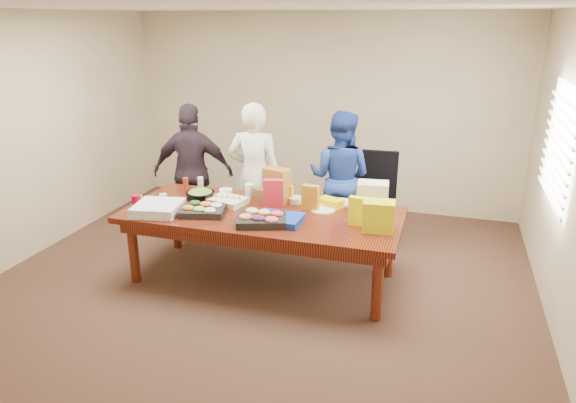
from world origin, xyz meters
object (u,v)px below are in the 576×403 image
(person_center, at_px, (255,175))
(person_right, at_px, (340,177))
(sheet_cake, at_px, (228,201))
(conference_table, at_px, (263,246))
(office_chair, at_px, (374,204))
(salad_bowl, at_px, (200,196))

(person_center, relative_size, person_right, 1.07)
(sheet_cake, bearing_deg, person_right, 63.32)
(conference_table, relative_size, office_chair, 2.58)
(sheet_cake, distance_m, salad_bowl, 0.32)
(office_chair, bearing_deg, conference_table, -133.19)
(person_right, bearing_deg, salad_bowl, 47.71)
(office_chair, height_order, person_right, person_right)
(person_right, height_order, salad_bowl, person_right)
(conference_table, bearing_deg, salad_bowl, 169.77)
(conference_table, relative_size, person_center, 1.63)
(sheet_cake, bearing_deg, office_chair, 49.98)
(sheet_cake, bearing_deg, person_center, 101.58)
(person_right, relative_size, sheet_cake, 4.26)
(office_chair, xyz_separation_m, person_center, (-1.38, -0.29, 0.32))
(sheet_cake, height_order, salad_bowl, salad_bowl)
(office_chair, relative_size, person_right, 0.68)
(office_chair, bearing_deg, person_right, 164.17)
(person_right, bearing_deg, person_center, 29.76)
(person_right, relative_size, salad_bowl, 5.26)
(sheet_cake, relative_size, salad_bowl, 1.24)
(conference_table, height_order, person_right, person_right)
(office_chair, xyz_separation_m, salad_bowl, (-1.73, -1.01, 0.26))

